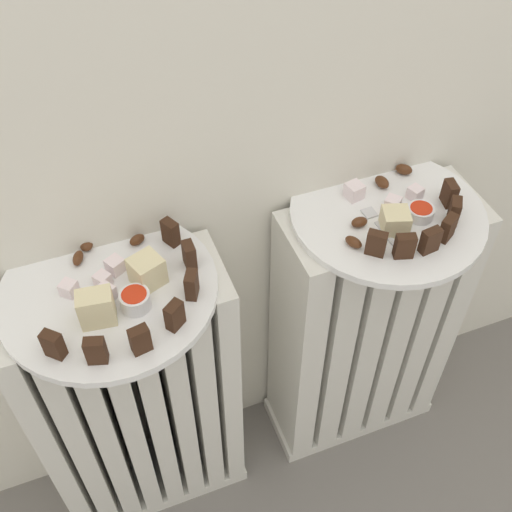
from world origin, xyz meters
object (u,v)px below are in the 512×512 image
radiator_left (139,404)px  radiator_right (363,331)px  plate_right (387,213)px  fork (379,225)px  jam_bowl_left (135,300)px  jam_bowl_right (420,212)px  plate_left (108,290)px

radiator_left → radiator_right: bearing=0.0°
plate_right → fork: (-0.03, -0.03, 0.01)m
jam_bowl_left → fork: (0.39, 0.02, -0.01)m
fork → jam_bowl_right: bearing=-3.8°
plate_left → fork: 0.42m
plate_right → plate_left: bearing=180.0°
plate_left → radiator_right: bearing=0.0°
radiator_left → plate_left: bearing=-63.4°
radiator_left → radiator_right: (0.45, 0.00, 0.00)m
plate_right → jam_bowl_left: size_ratio=7.44×
jam_bowl_right → fork: 0.07m
plate_left → jam_bowl_right: jam_bowl_right is taller
jam_bowl_left → plate_left: bearing=122.5°
plate_left → jam_bowl_left: bearing=-57.5°
radiator_left → plate_left: (0.00, -0.00, 0.31)m
jam_bowl_left → fork: 0.39m
jam_bowl_right → fork: jam_bowl_right is taller
jam_bowl_left → radiator_right: bearing=6.5°
jam_bowl_right → fork: (-0.07, 0.00, -0.01)m
radiator_right → jam_bowl_right: bearing=-38.1°
plate_right → jam_bowl_right: bearing=-38.1°
fork → radiator_left: bearing=176.5°
radiator_left → jam_bowl_right: (0.48, -0.03, 0.33)m
radiator_right → plate_left: plate_left is taller
radiator_left → fork: size_ratio=6.10×
jam_bowl_left → jam_bowl_right: 0.45m
radiator_right → plate_left: 0.54m
plate_left → jam_bowl_right: size_ratio=7.47×
radiator_left → fork: 0.53m
plate_right → radiator_left: bearing=180.0°
radiator_right → plate_right: (0.00, -0.00, 0.31)m
jam_bowl_left → jam_bowl_right: (0.45, 0.02, -0.00)m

